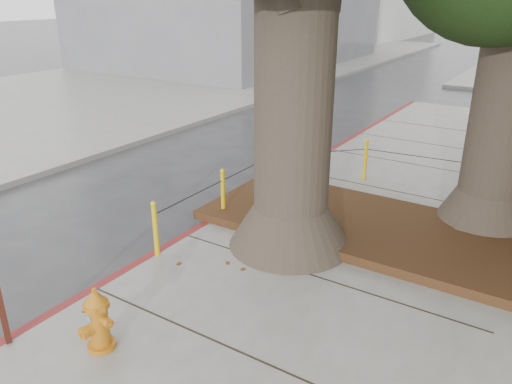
# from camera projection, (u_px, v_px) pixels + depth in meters

# --- Properties ---
(ground) EXTENTS (140.00, 140.00, 0.00)m
(ground) POSITION_uv_depth(u_px,v_px,m) (204.00, 346.00, 6.21)
(ground) COLOR #28282B
(ground) RESTS_ON ground
(sidewalk_opposite) EXTENTS (14.00, 60.00, 0.15)m
(sidewalk_opposite) POSITION_uv_depth(u_px,v_px,m) (90.00, 94.00, 21.01)
(sidewalk_opposite) COLOR slate
(sidewalk_opposite) RESTS_ON ground
(curb_red) EXTENTS (0.14, 26.00, 0.16)m
(curb_red) POSITION_uv_depth(u_px,v_px,m) (203.00, 228.00, 9.13)
(curb_red) COLOR maroon
(curb_red) RESTS_ON ground
(planter_bed) EXTENTS (6.40, 2.60, 0.16)m
(planter_bed) POSITION_uv_depth(u_px,v_px,m) (383.00, 230.00, 8.71)
(planter_bed) COLOR black
(planter_bed) RESTS_ON sidewalk_main
(bollard_ring) EXTENTS (3.79, 5.39, 0.95)m
(bollard_ring) POSITION_uv_depth(u_px,v_px,m) (307.00, 179.00, 9.80)
(bollard_ring) COLOR #E3BB0C
(bollard_ring) RESTS_ON sidewalk_main
(fire_hydrant) EXTENTS (0.43, 0.40, 0.81)m
(fire_hydrant) POSITION_uv_depth(u_px,v_px,m) (98.00, 320.00, 5.81)
(fire_hydrant) COLOR orange
(fire_hydrant) RESTS_ON sidewalk_main
(car_dark) EXTENTS (1.81, 3.99, 1.14)m
(car_dark) POSITION_uv_depth(u_px,v_px,m) (244.00, 63.00, 26.63)
(car_dark) COLOR black
(car_dark) RESTS_ON ground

